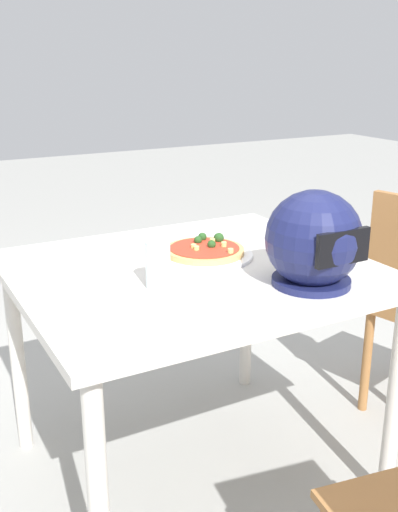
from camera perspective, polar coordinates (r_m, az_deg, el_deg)
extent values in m
plane|color=#9E9E99|center=(2.23, -0.48, -19.39)|extent=(14.00, 14.00, 0.00)
cube|color=beige|center=(1.87, -0.54, -1.50)|extent=(1.07, 0.95, 0.03)
cylinder|color=beige|center=(2.57, 4.49, -4.80)|extent=(0.05, 0.05, 0.71)
cylinder|color=beige|center=(2.24, -16.66, -9.19)|extent=(0.05, 0.05, 0.71)
cylinder|color=beige|center=(2.00, 17.88, -12.84)|extent=(0.05, 0.05, 0.71)
cylinder|color=beige|center=(1.56, -9.39, -22.13)|extent=(0.05, 0.05, 0.71)
cylinder|color=white|center=(1.96, 0.51, 0.07)|extent=(0.31, 0.31, 0.01)
cylinder|color=tan|center=(1.96, 0.52, 0.49)|extent=(0.26, 0.26, 0.02)
cylinder|color=red|center=(1.95, 0.52, 0.78)|extent=(0.23, 0.23, 0.00)
sphere|color=#234C1E|center=(2.02, 1.87, 1.70)|extent=(0.03, 0.03, 0.03)
sphere|color=#234C1E|center=(2.00, -0.10, 1.51)|extent=(0.03, 0.03, 0.03)
sphere|color=#234C1E|center=(2.03, 0.32, 1.80)|extent=(0.03, 0.03, 0.03)
sphere|color=#234C1E|center=(1.96, 1.19, 1.10)|extent=(0.03, 0.03, 0.03)
cylinder|color=#E0D172|center=(1.93, -0.25, 0.76)|extent=(0.02, 0.02, 0.01)
cylinder|color=#E0D172|center=(1.96, 2.35, 1.12)|extent=(0.03, 0.03, 0.01)
cylinder|color=#E0D172|center=(1.90, 2.97, 0.50)|extent=(0.02, 0.02, 0.01)
cylinder|color=#E0D172|center=(1.94, -0.50, 0.94)|extent=(0.02, 0.02, 0.01)
cylinder|color=#E0D172|center=(1.99, 1.26, 1.40)|extent=(0.02, 0.02, 0.02)
sphere|color=#191E4C|center=(1.72, 10.70, 1.62)|extent=(0.27, 0.27, 0.27)
cylinder|color=#191E4C|center=(1.76, 10.46, -2.32)|extent=(0.22, 0.22, 0.02)
cube|color=black|center=(1.63, 13.36, 0.78)|extent=(0.17, 0.02, 0.09)
cylinder|color=silver|center=(1.69, -3.87, -0.82)|extent=(0.07, 0.07, 0.14)
cylinder|color=#996638|center=(2.52, 15.45, -9.49)|extent=(0.04, 0.04, 0.43)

